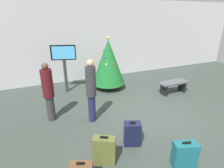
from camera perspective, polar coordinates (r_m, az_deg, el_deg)
ground_plane at (r=5.94m, az=11.00°, el=-8.71°), size 16.00×16.00×0.00m
back_wall at (r=8.76m, az=-2.86°, el=13.81°), size 16.00×0.20×3.57m
holiday_tree at (r=7.29m, az=-1.18°, el=7.07°), size 1.35×1.35×2.16m
flight_info_kiosk at (r=7.12m, az=-15.04°, el=7.53°), size 0.92×0.35×1.87m
waiting_bench at (r=7.43m, az=19.03°, el=-0.26°), size 1.21×0.44×0.48m
traveller_0 at (r=4.99m, az=-6.67°, el=-1.75°), size 0.35×0.35×1.84m
traveller_1 at (r=5.34m, az=-19.61°, el=-2.14°), size 0.43×0.43×1.73m
suitcase_0 at (r=4.17m, az=22.09°, el=-20.11°), size 0.53×0.38×0.60m
suitcase_1 at (r=4.43m, az=6.42°, el=-15.47°), size 0.45×0.37×0.63m
suitcase_3 at (r=3.95m, az=-2.47°, el=-20.37°), size 0.50×0.40×0.66m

